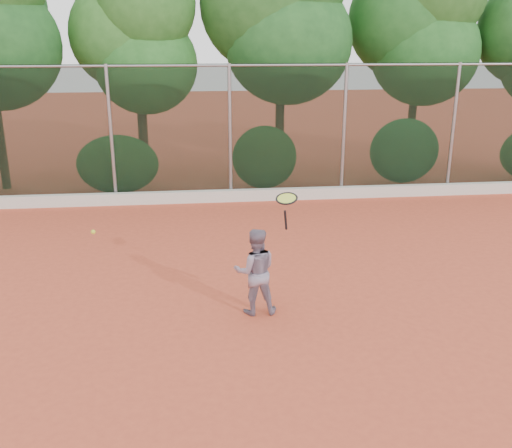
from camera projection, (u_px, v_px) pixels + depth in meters
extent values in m
plane|color=#C94C2F|center=(263.00, 323.00, 8.59)|extent=(80.00, 80.00, 0.00)
cube|color=silver|center=(231.00, 196.00, 14.99)|extent=(24.00, 0.20, 0.30)
imported|color=slate|center=(255.00, 271.00, 8.73)|extent=(0.67, 0.52, 1.37)
cube|color=black|center=(230.00, 134.00, 14.66)|extent=(24.00, 0.01, 3.50)
cylinder|color=gray|center=(229.00, 65.00, 14.14)|extent=(24.00, 0.06, 0.06)
cylinder|color=gray|center=(111.00, 136.00, 14.35)|extent=(0.09, 0.09, 3.50)
cylinder|color=gray|center=(230.00, 134.00, 14.66)|extent=(0.09, 0.09, 3.50)
cylinder|color=gray|center=(344.00, 132.00, 14.98)|extent=(0.09, 0.09, 3.50)
cylinder|color=gray|center=(453.00, 130.00, 15.30)|extent=(0.09, 0.09, 3.50)
cylinder|color=#402B18|center=(0.00, 138.00, 15.88)|extent=(0.24, 0.24, 2.90)
cylinder|color=#482A1B|center=(144.00, 142.00, 16.75)|extent=(0.28, 0.28, 2.40)
ellipsoid|color=#236221|center=(146.00, 64.00, 16.00)|extent=(2.90, 2.40, 2.80)
ellipsoid|color=#296322|center=(127.00, 34.00, 15.98)|extent=(3.20, 2.70, 3.10)
ellipsoid|color=#255D1F|center=(145.00, 3.00, 15.32)|extent=(2.70, 2.30, 2.90)
cylinder|color=#472B1B|center=(280.00, 131.00, 16.80)|extent=(0.26, 0.26, 3.00)
ellipsoid|color=#2B712B|center=(288.00, 42.00, 15.95)|extent=(3.60, 3.00, 3.50)
ellipsoid|color=#326F2A|center=(270.00, 4.00, 15.87)|extent=(3.90, 3.20, 3.80)
cylinder|color=#3C2A17|center=(411.00, 132.00, 17.47)|extent=(0.24, 0.24, 2.70)
ellipsoid|color=#1D571F|center=(425.00, 52.00, 16.67)|extent=(3.20, 2.70, 3.10)
ellipsoid|color=#1C511D|center=(408.00, 20.00, 16.62)|extent=(3.50, 2.90, 3.40)
ellipsoid|color=#356D29|center=(118.00, 164.00, 15.38)|extent=(2.20, 1.16, 1.60)
ellipsoid|color=#336727|center=(265.00, 157.00, 15.77)|extent=(1.80, 1.04, 1.76)
ellipsoid|color=#2D772F|center=(404.00, 151.00, 16.17)|extent=(2.00, 1.10, 1.84)
cylinder|color=black|center=(286.00, 220.00, 8.49)|extent=(0.09, 0.14, 0.33)
torus|color=black|center=(287.00, 198.00, 8.32)|extent=(0.43, 0.43, 0.13)
cylinder|color=#D4E543|center=(287.00, 198.00, 8.32)|extent=(0.36, 0.36, 0.09)
sphere|color=#CBD430|center=(93.00, 232.00, 7.77)|extent=(0.06, 0.06, 0.06)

